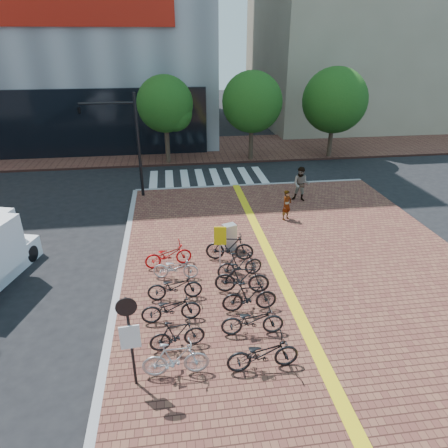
{
  "coord_description": "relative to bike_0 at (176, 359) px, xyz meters",
  "views": [
    {
      "loc": [
        -1.84,
        -10.58,
        8.37
      ],
      "look_at": [
        0.2,
        4.22,
        1.3
      ],
      "focal_mm": 32.0,
      "sensor_mm": 36.0,
      "label": 1
    }
  ],
  "objects": [
    {
      "name": "crosswalk",
      "position": [
        2.52,
        16.53,
        -0.68
      ],
      "size": [
        7.5,
        4.0,
        0.01
      ],
      "color": "silver",
      "rests_on": "ground"
    },
    {
      "name": "building_beige",
      "position": [
        20.02,
        34.53,
        8.32
      ],
      "size": [
        20.0,
        18.0,
        18.0
      ],
      "primitive_type": "cube",
      "color": "gray",
      "rests_on": "ground"
    },
    {
      "name": "notice_sign",
      "position": [
        -1.05,
        -0.19,
        1.19
      ],
      "size": [
        0.51,
        0.14,
        2.73
      ],
      "color": "black",
      "rests_on": "sidewalk"
    },
    {
      "name": "bike_9",
      "position": [
        2.4,
        3.5,
        0.04
      ],
      "size": [
        1.98,
        0.85,
        1.16
      ],
      "primitive_type": "imported",
      "rotation": [
        0.0,
        0.0,
        1.41
      ],
      "color": "black",
      "rests_on": "sidewalk"
    },
    {
      "name": "pedestrian_a",
      "position": [
        5.66,
        9.31,
        0.22
      ],
      "size": [
        0.66,
        0.6,
        1.5
      ],
      "primitive_type": "imported",
      "rotation": [
        0.0,
        0.0,
        0.57
      ],
      "color": "gray",
      "rests_on": "sidewalk"
    },
    {
      "name": "bike_4",
      "position": [
        0.13,
        4.74,
        -0.09
      ],
      "size": [
        1.76,
        0.83,
        0.89
      ],
      "primitive_type": "imported",
      "rotation": [
        0.0,
        0.0,
        1.42
      ],
      "color": "#B3B3B8",
      "rests_on": "sidewalk"
    },
    {
      "name": "sidewalk",
      "position": [
        5.02,
        -2.47,
        -0.61
      ],
      "size": [
        14.0,
        34.0,
        0.15
      ],
      "primitive_type": "cube",
      "color": "brown",
      "rests_on": "ground"
    },
    {
      "name": "tactile_strip",
      "position": [
        4.02,
        -2.47,
        -0.53
      ],
      "size": [
        0.4,
        34.0,
        0.01
      ],
      "primitive_type": "cube",
      "color": "gold",
      "rests_on": "sidewalk"
    },
    {
      "name": "bike_7",
      "position": [
        2.33,
        1.32,
        -0.03
      ],
      "size": [
        1.93,
        0.75,
        1.0
      ],
      "primitive_type": "imported",
      "rotation": [
        0.0,
        0.0,
        1.52
      ],
      "color": "black",
      "rests_on": "sidewalk"
    },
    {
      "name": "kerb_north",
      "position": [
        5.02,
        14.53,
        -0.61
      ],
      "size": [
        14.0,
        0.25,
        0.15
      ],
      "primitive_type": "cube",
      "color": "gray",
      "rests_on": "ground"
    },
    {
      "name": "bike_3",
      "position": [
        0.07,
        3.44,
        -0.04
      ],
      "size": [
        1.87,
        0.68,
        0.98
      ],
      "primitive_type": "imported",
      "rotation": [
        0.0,
        0.0,
        1.59
      ],
      "color": "black",
      "rests_on": "sidewalk"
    },
    {
      "name": "yellow_sign",
      "position": [
        1.86,
        5.29,
        0.67
      ],
      "size": [
        0.47,
        0.13,
        1.74
      ],
      "color": "#B7B7BC",
      "rests_on": "sidewalk"
    },
    {
      "name": "pedestrian_b",
      "position": [
        7.1,
        11.61,
        0.41
      ],
      "size": [
        1.14,
        1.04,
        1.89
      ],
      "primitive_type": "imported",
      "rotation": [
        0.0,
        0.0,
        -0.45
      ],
      "color": "#505566",
      "rests_on": "sidewalk"
    },
    {
      "name": "utility_box",
      "position": [
        2.42,
        6.65,
        0.04
      ],
      "size": [
        0.63,
        0.54,
        1.16
      ],
      "primitive_type": "cube",
      "rotation": [
        0.0,
        0.0,
        0.34
      ],
      "color": "#BCBCC1",
      "rests_on": "sidewalk"
    },
    {
      "name": "bike_6",
      "position": [
        2.32,
        -0.1,
        -0.01
      ],
      "size": [
        2.01,
        0.78,
        1.04
      ],
      "primitive_type": "imported",
      "rotation": [
        0.0,
        0.0,
        1.61
      ],
      "color": "black",
      "rests_on": "sidewalk"
    },
    {
      "name": "bike_1",
      "position": [
        0.07,
        1.01,
        -0.05
      ],
      "size": [
        1.66,
        0.67,
        0.97
      ],
      "primitive_type": "imported",
      "rotation": [
        0.0,
        0.0,
        1.71
      ],
      "color": "black",
      "rests_on": "sidewalk"
    },
    {
      "name": "bike_8",
      "position": [
        2.46,
        2.45,
        0.01
      ],
      "size": [
        1.82,
        0.52,
        1.09
      ],
      "primitive_type": "imported",
      "rotation": [
        0.0,
        0.0,
        1.58
      ],
      "color": "black",
      "rests_on": "sidewalk"
    },
    {
      "name": "bike_2",
      "position": [
        -0.08,
        2.27,
        -0.04
      ],
      "size": [
        1.91,
        0.74,
        0.99
      ],
      "primitive_type": "imported",
      "rotation": [
        0.0,
        0.0,
        1.62
      ],
      "color": "black",
      "rests_on": "sidewalk"
    },
    {
      "name": "street_trees",
      "position": [
        7.06,
        19.99,
        3.41
      ],
      "size": [
        16.2,
        4.6,
        6.35
      ],
      "color": "#38281E",
      "rests_on": "far_sidewalk"
    },
    {
      "name": "bike_0",
      "position": [
        0.0,
        0.0,
        0.0
      ],
      "size": [
        1.78,
        0.52,
        1.07
      ],
      "primitive_type": "imported",
      "rotation": [
        0.0,
        0.0,
        1.56
      ],
      "color": "#B1B0B5",
      "rests_on": "sidewalk"
    },
    {
      "name": "ground",
      "position": [
        2.02,
        2.53,
        -0.68
      ],
      "size": [
        120.0,
        120.0,
        0.0
      ],
      "primitive_type": "plane",
      "color": "black",
      "rests_on": "ground"
    },
    {
      "name": "bike_5",
      "position": [
        -0.13,
        5.66,
        -0.05
      ],
      "size": [
        1.93,
        0.99,
        0.97
      ],
      "primitive_type": "imported",
      "rotation": [
        0.0,
        0.0,
        1.77
      ],
      "color": "#B60D0E",
      "rests_on": "sidewalk"
    },
    {
      "name": "far_sidewalk",
      "position": [
        2.02,
        23.53,
        -0.61
      ],
      "size": [
        70.0,
        8.0,
        0.15
      ],
      "primitive_type": "cube",
      "color": "brown",
      "rests_on": "ground"
    },
    {
      "name": "bike_11",
      "position": [
        2.31,
        5.79,
        0.04
      ],
      "size": [
        1.99,
        0.9,
        1.16
      ],
      "primitive_type": "imported",
      "rotation": [
        0.0,
        0.0,
        1.38
      ],
      "color": "black",
      "rests_on": "sidewalk"
    },
    {
      "name": "traffic_light_pole",
      "position": [
        -2.78,
        13.59,
        3.35
      ],
      "size": [
        3.02,
        1.16,
        5.62
      ],
      "color": "black",
      "rests_on": "sidewalk"
    },
    {
      "name": "bike_10",
      "position": [
        2.5,
        4.51,
        -0.01
      ],
      "size": [
        1.82,
        0.79,
        1.06
      ],
      "primitive_type": "imported",
      "rotation": [
        0.0,
        0.0,
        1.74
      ],
      "color": "black",
      "rests_on": "sidewalk"
    }
  ]
}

